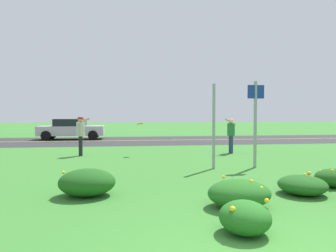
% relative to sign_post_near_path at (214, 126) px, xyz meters
% --- Properties ---
extents(ground_plane, '(120.00, 120.00, 0.00)m').
position_rel_sign_post_near_path_xyz_m(ground_plane, '(-0.98, 2.42, -1.37)').
color(ground_plane, '#387A2D').
extents(highway_strip, '(120.00, 7.55, 0.01)m').
position_rel_sign_post_near_path_xyz_m(highway_strip, '(-0.98, 11.56, -1.37)').
color(highway_strip, '#2D2D30').
rests_on(highway_strip, ground).
extents(highway_center_stripe, '(120.00, 0.16, 0.00)m').
position_rel_sign_post_near_path_xyz_m(highway_center_stripe, '(-0.98, 11.56, -1.36)').
color(highway_center_stripe, yellow).
rests_on(highway_center_stripe, ground).
extents(daylily_clump_mid_right, '(1.20, 1.00, 0.57)m').
position_rel_sign_post_near_path_xyz_m(daylily_clump_mid_right, '(-0.71, -4.23, -1.11)').
color(daylily_clump_mid_right, '#23661E').
rests_on(daylily_clump_mid_right, ground).
extents(daylily_clump_front_right, '(1.21, 1.05, 0.58)m').
position_rel_sign_post_near_path_xyz_m(daylily_clump_front_right, '(-3.66, -2.97, -1.08)').
color(daylily_clump_front_right, '#1E5619').
rests_on(daylily_clump_front_right, ground).
extents(daylily_clump_front_center, '(0.92, 0.89, 0.48)m').
position_rel_sign_post_near_path_xyz_m(daylily_clump_front_center, '(2.18, -2.91, -1.15)').
color(daylily_clump_front_center, '#1E5619').
rests_on(daylily_clump_front_center, ground).
extents(daylily_clump_front_left, '(1.04, 1.08, 0.46)m').
position_rel_sign_post_near_path_xyz_m(daylily_clump_front_left, '(1.02, -3.48, -1.17)').
color(daylily_clump_front_left, '#1E5619').
rests_on(daylily_clump_front_left, ground).
extents(daylily_clump_mid_center, '(0.76, 0.82, 0.52)m').
position_rel_sign_post_near_path_xyz_m(daylily_clump_mid_center, '(-1.11, -5.52, -1.13)').
color(daylily_clump_mid_center, '#23661E').
rests_on(daylily_clump_mid_center, ground).
extents(sign_post_near_path, '(0.07, 0.10, 2.75)m').
position_rel_sign_post_near_path_xyz_m(sign_post_near_path, '(0.00, 0.00, 0.00)').
color(sign_post_near_path, '#93969B').
rests_on(sign_post_near_path, ground).
extents(sign_post_by_roadside, '(0.56, 0.10, 2.85)m').
position_rel_sign_post_near_path_xyz_m(sign_post_by_roadside, '(1.42, 0.02, 0.34)').
color(sign_post_by_roadside, '#93969B').
rests_on(sign_post_by_roadside, ground).
extents(person_thrower_red_cap_gray_shirt, '(0.56, 0.49, 1.65)m').
position_rel_sign_post_near_path_xyz_m(person_thrower_red_cap_gray_shirt, '(-4.70, 3.87, -0.37)').
color(person_thrower_red_cap_gray_shirt, '#B2B2B7').
rests_on(person_thrower_red_cap_gray_shirt, ground).
extents(person_catcher_green_shirt, '(0.52, 0.49, 1.61)m').
position_rel_sign_post_near_path_xyz_m(person_catcher_green_shirt, '(1.93, 3.91, -0.43)').
color(person_catcher_green_shirt, '#287038').
rests_on(person_catcher_green_shirt, ground).
extents(frisbee_orange, '(0.28, 0.27, 0.10)m').
position_rel_sign_post_near_path_xyz_m(frisbee_orange, '(-2.19, 3.74, -0.01)').
color(frisbee_orange, orange).
extents(car_silver_center_left, '(4.50, 2.00, 1.45)m').
position_rel_sign_post_near_path_xyz_m(car_silver_center_left, '(-6.59, 13.25, -0.63)').
color(car_silver_center_left, '#B7BABF').
rests_on(car_silver_center_left, ground).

